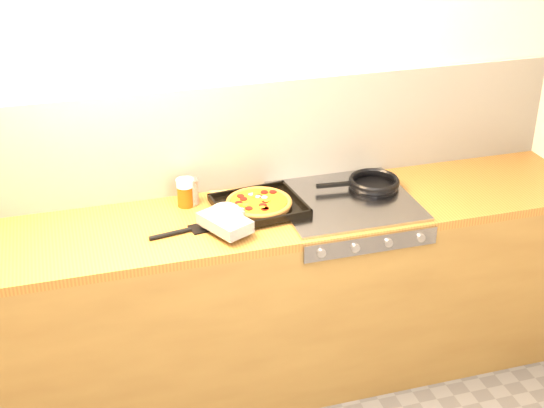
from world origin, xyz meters
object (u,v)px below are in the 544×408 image
object	(u,v)px
pizza_on_tray	(249,208)
tomato_can	(189,192)
frying_pan	(373,183)
juice_glass	(185,192)

from	to	relation	value
pizza_on_tray	tomato_can	xyz separation A→B (m)	(-0.22, 0.20, 0.02)
tomato_can	frying_pan	bearing A→B (deg)	-7.23
frying_pan	pizza_on_tray	bearing A→B (deg)	-171.66
pizza_on_tray	frying_pan	distance (m)	0.62
juice_glass	tomato_can	bearing A→B (deg)	40.75
pizza_on_tray	juice_glass	xyz separation A→B (m)	(-0.24, 0.18, 0.02)
frying_pan	juice_glass	distance (m)	0.87
tomato_can	juice_glass	xyz separation A→B (m)	(-0.02, -0.02, 0.01)
pizza_on_tray	tomato_can	distance (m)	0.30
pizza_on_tray	juice_glass	world-z (taller)	juice_glass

